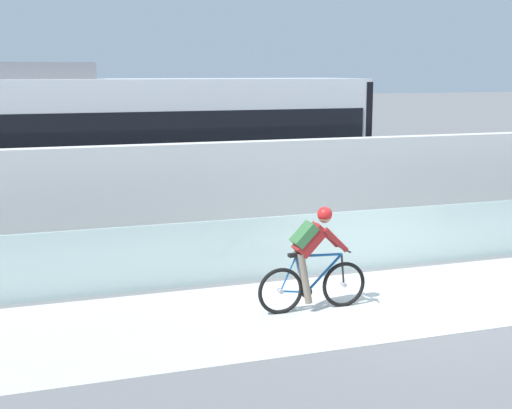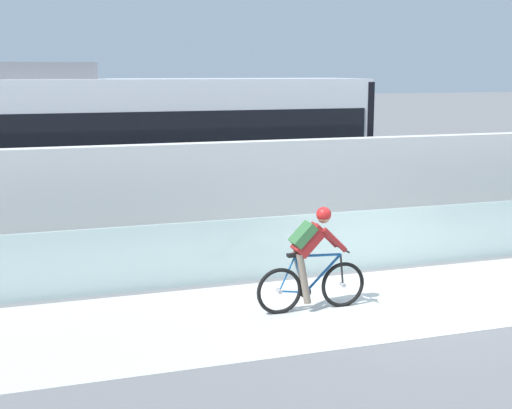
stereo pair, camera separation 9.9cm
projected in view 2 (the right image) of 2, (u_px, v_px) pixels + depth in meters
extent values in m
plane|color=slate|center=(399.00, 301.00, 11.51)|extent=(200.00, 200.00, 0.00)
cube|color=beige|center=(399.00, 300.00, 11.51)|extent=(32.00, 3.20, 0.01)
cube|color=#ADC6C1|center=(349.00, 241.00, 13.13)|extent=(32.00, 0.05, 1.11)
cube|color=silver|center=(311.00, 195.00, 14.70)|extent=(32.00, 0.36, 2.26)
cube|color=#595654|center=(270.00, 224.00, 17.22)|extent=(32.00, 0.08, 0.01)
cube|color=#595654|center=(251.00, 213.00, 18.56)|extent=(32.00, 0.08, 0.01)
cube|color=silver|center=(132.00, 147.00, 16.57)|extent=(11.00, 2.50, 3.10)
cube|color=black|center=(132.00, 132.00, 16.50)|extent=(10.56, 2.54, 1.04)
cube|color=orange|center=(134.00, 205.00, 16.82)|extent=(10.78, 2.53, 0.28)
cube|color=slate|center=(39.00, 71.00, 15.63)|extent=(2.40, 1.10, 0.36)
cube|color=#232326|center=(275.00, 204.00, 17.95)|extent=(1.40, 1.88, 0.20)
cylinder|color=black|center=(286.00, 211.00, 17.29)|extent=(0.60, 0.10, 0.60)
cylinder|color=black|center=(266.00, 201.00, 18.63)|extent=(0.60, 0.10, 0.60)
cube|color=black|center=(347.00, 140.00, 18.28)|extent=(0.16, 2.54, 2.94)
torus|color=black|center=(343.00, 285.00, 11.13)|extent=(0.72, 0.06, 0.72)
cylinder|color=#99999E|center=(343.00, 285.00, 11.13)|extent=(0.07, 0.10, 0.07)
torus|color=black|center=(279.00, 291.00, 10.80)|extent=(0.72, 0.06, 0.72)
cylinder|color=#99999E|center=(279.00, 291.00, 10.80)|extent=(0.07, 0.10, 0.07)
cylinder|color=#144C8C|center=(323.00, 273.00, 10.98)|extent=(0.60, 0.04, 0.58)
cylinder|color=#144C8C|center=(300.00, 274.00, 10.86)|extent=(0.22, 0.04, 0.59)
cylinder|color=#144C8C|center=(318.00, 255.00, 10.90)|extent=(0.76, 0.04, 0.07)
cylinder|color=#144C8C|center=(293.00, 292.00, 10.87)|extent=(0.43, 0.03, 0.09)
cylinder|color=#144C8C|center=(287.00, 274.00, 10.79)|extent=(0.27, 0.02, 0.53)
cylinder|color=black|center=(342.00, 270.00, 11.08)|extent=(0.08, 0.03, 0.49)
cube|color=black|center=(295.00, 255.00, 10.78)|extent=(0.24, 0.10, 0.05)
cylinder|color=black|center=(341.00, 248.00, 11.01)|extent=(0.03, 0.58, 0.03)
cylinder|color=#262628|center=(306.00, 292.00, 10.94)|extent=(0.18, 0.02, 0.18)
cube|color=maroon|center=(309.00, 240.00, 10.81)|extent=(0.50, 0.28, 0.51)
cube|color=#336638|center=(303.00, 235.00, 10.76)|extent=(0.38, 0.30, 0.38)
sphere|color=tan|center=(324.00, 217.00, 10.82)|extent=(0.20, 0.20, 0.20)
sphere|color=red|center=(324.00, 214.00, 10.82)|extent=(0.23, 0.23, 0.23)
cylinder|color=maroon|center=(335.00, 240.00, 10.77)|extent=(0.41, 0.08, 0.41)
cylinder|color=maroon|center=(326.00, 235.00, 11.07)|extent=(0.41, 0.08, 0.41)
cylinder|color=#726656|center=(304.00, 279.00, 10.79)|extent=(0.25, 0.11, 0.79)
cylinder|color=#726656|center=(299.00, 267.00, 10.94)|extent=(0.25, 0.11, 0.52)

